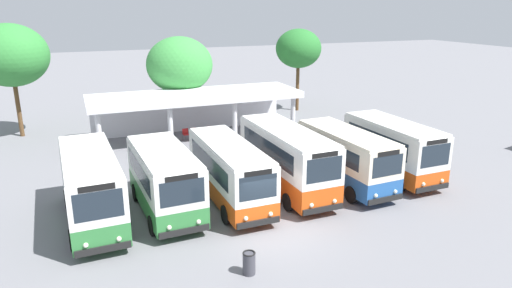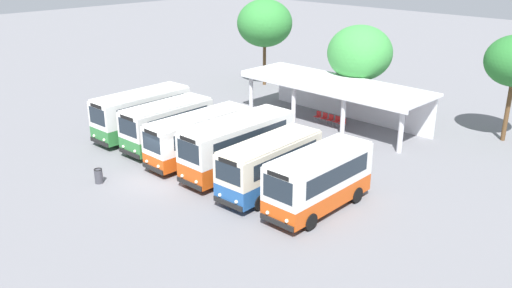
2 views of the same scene
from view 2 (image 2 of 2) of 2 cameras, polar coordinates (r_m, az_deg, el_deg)
name	(u,v)px [view 2 (image 2 of 2)]	position (r m, az deg, el deg)	size (l,w,h in m)	color
ground_plane	(156,180)	(32.90, -10.67, -3.77)	(180.00, 180.00, 0.00)	slate
city_bus_nearest_orange	(142,112)	(39.96, -12.09, 3.34)	(2.58, 7.57, 3.33)	black
city_bus_second_in_row	(167,124)	(37.28, -9.45, 2.15)	(2.64, 6.68, 3.18)	black
city_bus_middle_cream	(200,135)	(34.88, -6.05, 0.94)	(2.32, 7.69, 3.08)	black
city_bus_fourth_amber	(238,144)	(32.65, -1.97, 0.00)	(2.47, 7.94, 3.44)	black
city_bus_fifth_blue	(270,164)	(30.14, 1.52, -2.12)	(2.57, 7.04, 3.13)	black
city_bus_far_end_green	(319,178)	(28.32, 6.74, -3.66)	(2.50, 6.84, 3.26)	black
terminal_canopy	(338,90)	(42.71, 8.75, 5.72)	(15.60, 4.98, 3.40)	silver
waiting_chair_end_by_column	(318,115)	(42.99, 6.64, 3.05)	(0.45, 0.45, 0.86)	slate
waiting_chair_second_from_end	(324,117)	(42.64, 7.30, 2.87)	(0.45, 0.45, 0.86)	slate
waiting_chair_middle_seat	(330,119)	(42.26, 7.94, 2.68)	(0.45, 0.45, 0.86)	slate
waiting_chair_fourth_seat	(337,120)	(41.93, 8.63, 2.50)	(0.45, 0.45, 0.86)	slate
waiting_chair_fifth_seat	(343,123)	(41.52, 9.24, 2.28)	(0.45, 0.45, 0.86)	slate
roadside_tree_behind_canopy	(360,53)	(44.84, 11.02, 9.51)	(5.29, 5.29, 7.31)	brown
roadside_tree_west_of_canopy	(265,23)	(53.35, 0.93, 12.77)	(5.41, 5.41, 8.45)	brown
litter_bin_apron	(99,176)	(33.08, -16.46, -3.28)	(0.49, 0.49, 0.90)	#3F3F47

